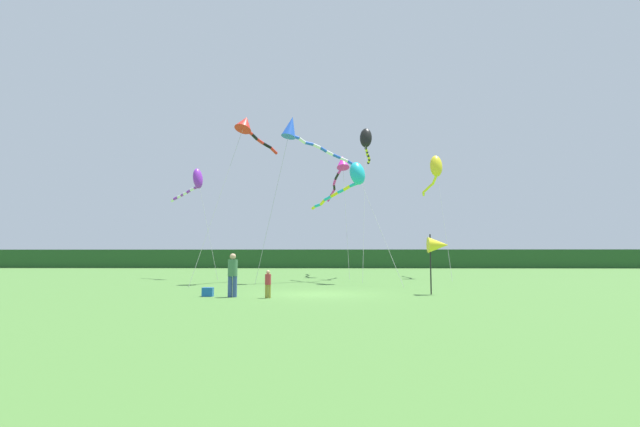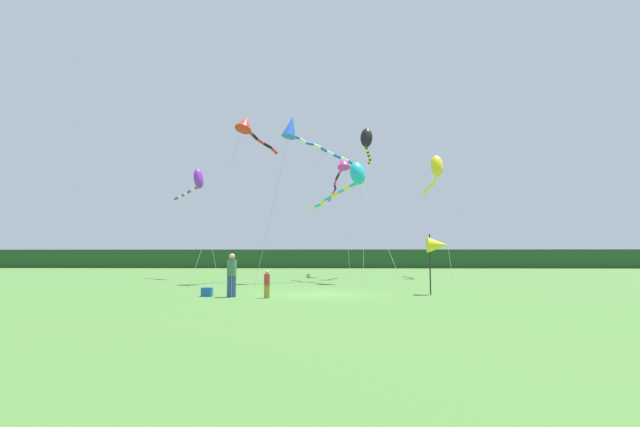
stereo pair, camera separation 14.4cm
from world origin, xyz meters
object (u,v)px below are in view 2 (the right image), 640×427
(person_child, at_px, (267,282))
(kite_yellow, at_px, (436,169))
(banner_flag_pole, at_px, (437,245))
(kite_red, at_px, (247,126))
(person_adult, at_px, (232,273))
(kite_purple, at_px, (196,181))
(cooler_box, at_px, (207,292))
(kite_black, at_px, (367,140))
(kite_blue, at_px, (296,131))
(kite_cyan, at_px, (354,177))
(kite_magenta, at_px, (342,167))

(person_child, bearing_deg, kite_yellow, 58.70)
(banner_flag_pole, relative_size, kite_red, 0.25)
(person_adult, bearing_deg, kite_purple, 111.79)
(kite_red, bearing_deg, cooler_box, -88.62)
(person_adult, distance_m, kite_black, 19.52)
(cooler_box, bearing_deg, kite_blue, 74.35)
(kite_red, bearing_deg, person_child, -74.49)
(cooler_box, height_order, kite_purple, kite_purple)
(cooler_box, height_order, kite_cyan, kite_cyan)
(banner_flag_pole, bearing_deg, kite_magenta, 102.48)
(banner_flag_pole, height_order, kite_red, kite_red)
(cooler_box, distance_m, kite_red, 13.67)
(kite_yellow, distance_m, kite_black, 5.97)
(kite_magenta, bearing_deg, banner_flag_pole, -77.52)
(kite_purple, relative_size, kite_cyan, 0.97)
(banner_flag_pole, bearing_deg, kite_red, 140.73)
(cooler_box, xyz_separation_m, kite_purple, (-5.00, 14.94, 7.07))
(person_child, xyz_separation_m, kite_purple, (-7.61, 15.63, 6.64))
(kite_purple, xyz_separation_m, kite_magenta, (10.94, 4.19, 1.80))
(person_adult, height_order, person_child, person_adult)
(cooler_box, xyz_separation_m, kite_black, (7.78, 15.44, 10.21))
(kite_red, relative_size, kite_blue, 1.00)
(banner_flag_pole, bearing_deg, kite_purple, 137.48)
(kite_cyan, xyz_separation_m, kite_magenta, (-0.61, 9.33, 2.42))
(person_child, height_order, banner_flag_pole, banner_flag_pole)
(kite_red, distance_m, kite_magenta, 11.42)
(kite_purple, distance_m, kite_red, 7.68)
(cooler_box, height_order, kite_red, kite_red)
(person_adult, xyz_separation_m, kite_cyan, (5.45, 10.11, 5.64))
(person_child, bearing_deg, kite_red, 105.51)
(person_child, height_order, kite_yellow, kite_yellow)
(cooler_box, bearing_deg, kite_black, 63.25)
(kite_red, bearing_deg, person_adult, -82.35)
(banner_flag_pole, bearing_deg, person_child, -164.84)
(kite_red, height_order, kite_blue, kite_blue)
(kite_red, bearing_deg, kite_blue, 10.76)
(kite_blue, xyz_separation_m, kite_magenta, (3.10, 8.99, -0.72))
(kite_red, bearing_deg, kite_purple, 131.56)
(kite_blue, height_order, kite_magenta, kite_blue)
(kite_purple, bearing_deg, person_adult, -68.21)
(person_child, relative_size, kite_blue, 0.10)
(person_adult, relative_size, banner_flag_pole, 0.68)
(kite_yellow, bearing_deg, kite_purple, -174.16)
(banner_flag_pole, xyz_separation_m, kite_red, (-10.12, 8.27, 7.80))
(kite_black, bearing_deg, cooler_box, -116.75)
(banner_flag_pole, distance_m, kite_red, 15.22)
(kite_yellow, xyz_separation_m, kite_cyan, (-6.70, -7.01, -1.80))
(person_adult, distance_m, person_child, 1.61)
(person_child, distance_m, banner_flag_pole, 7.69)
(kite_yellow, bearing_deg, person_child, -121.30)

